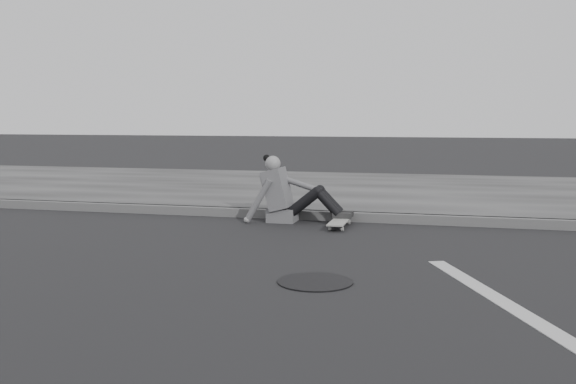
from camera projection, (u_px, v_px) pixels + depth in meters
name	position (u px, v px, depth m)	size (l,w,h in m)	color
ground	(239.00, 260.00, 6.11)	(80.00, 80.00, 0.00)	black
curb	(300.00, 215.00, 8.59)	(24.00, 0.16, 0.12)	#4C4C4C
sidewalk	(338.00, 190.00, 11.50)	(24.00, 6.00, 0.12)	#363636
manhole	(315.00, 282.00, 5.29)	(0.62, 0.62, 0.01)	black
skateboard	(340.00, 222.00, 7.95)	(0.20, 0.78, 0.09)	#9B9B96
seated_woman	(287.00, 194.00, 8.33)	(1.38, 0.46, 0.88)	#515154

